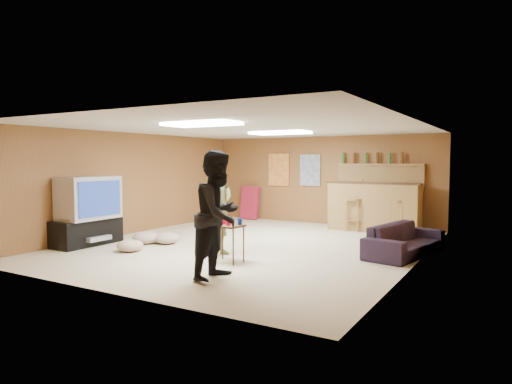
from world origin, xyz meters
The scene contains 32 objects.
ground centered at (0.00, 0.00, 0.00)m, with size 7.00×7.00×0.00m, color beige.
ceiling centered at (0.00, 0.00, 2.20)m, with size 6.00×7.00×0.02m, color silver.
wall_back centered at (0.00, 3.50, 1.10)m, with size 6.00×0.02×2.20m, color brown.
wall_front centered at (0.00, -3.50, 1.10)m, with size 6.00×0.02×2.20m, color brown.
wall_left centered at (-3.00, 0.00, 1.10)m, with size 0.02×7.00×2.20m, color brown.
wall_right centered at (3.00, 0.00, 1.10)m, with size 0.02×7.00×2.20m, color brown.
tv_stand centered at (-2.72, -1.50, 0.25)m, with size 0.55×1.30×0.50m, color black.
dvd_box centered at (-2.50, -1.50, 0.15)m, with size 0.35×0.50×0.08m, color #B2B2B7.
tv_body centered at (-2.65, -1.50, 0.90)m, with size 0.60×1.10×0.80m, color #B2B2B7.
tv_screen centered at (-2.34, -1.50, 0.90)m, with size 0.02×0.95×0.65m, color navy.
bar_counter centered at (1.50, 2.95, 0.55)m, with size 2.00×0.60×1.10m, color olive.
bar_lip centered at (1.50, 2.70, 1.10)m, with size 2.10×0.12×0.05m, color #392512.
bar_shelf centered at (1.50, 3.40, 1.50)m, with size 2.00×0.18×0.05m, color olive.
bar_backing centered at (1.50, 3.42, 1.20)m, with size 2.00×0.14×0.60m, color olive.
poster_left centered at (-1.20, 3.46, 1.35)m, with size 0.60×0.03×0.85m, color #BF3F26.
poster_right centered at (-0.30, 3.46, 1.35)m, with size 0.55×0.03×0.80m, color #334C99.
folding_chair_stack centered at (-2.00, 3.30, 0.45)m, with size 0.50×0.14×0.90m, color #A01D36.
ceiling_panel_front centered at (0.00, -1.50, 2.17)m, with size 1.20×0.60×0.04m, color white.
ceiling_panel_back centered at (0.00, 1.20, 2.17)m, with size 1.20×0.60×0.04m, color white.
person_olive centered at (-0.01, -1.04, 0.85)m, with size 0.62×0.41×1.71m, color olive.
person_black centered at (0.84, -2.24, 0.87)m, with size 0.84×0.66×1.74m, color black.
sofa centered at (2.70, 0.55, 0.26)m, with size 1.80×0.70×0.53m, color black.
tray_table centered at (0.41, -1.39, 0.30)m, with size 0.46×0.37×0.60m, color #392512.
cup_red_near centered at (0.32, -1.36, 0.65)m, with size 0.08×0.08×0.11m, color red.
cup_red_far centered at (0.47, -1.44, 0.65)m, with size 0.08×0.08×0.11m, color red.
cup_blue centered at (0.57, -1.29, 0.65)m, with size 0.07×0.07×0.10m, color navy.
bar_stool_left centered at (1.12, 2.69, 0.61)m, with size 0.38×0.38×1.21m, color olive, non-canonical shape.
bar_stool_right centered at (2.06, 2.79, 0.56)m, with size 0.35×0.35×1.12m, color olive, non-canonical shape.
cushion_near_tv centered at (-1.86, -0.84, 0.11)m, with size 0.51×0.51×0.23m, color tan.
cushion_mid centered at (-1.50, -0.64, 0.11)m, with size 0.47×0.47×0.21m, color tan.
cushion_far centered at (-1.56, -1.54, 0.10)m, with size 0.46×0.46×0.21m, color tan.
bottle_row centered at (1.30, 3.38, 1.65)m, with size 1.48×0.08×0.26m, color #3F7233, non-canonical shape.
Camera 1 is at (4.36, -7.28, 1.61)m, focal length 32.00 mm.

